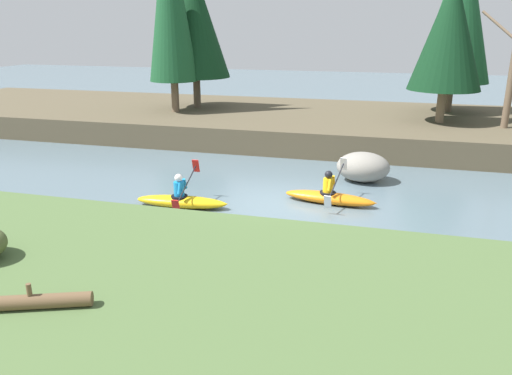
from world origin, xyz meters
The scene contains 10 objects.
ground_plane centered at (0.00, 0.00, 0.00)m, with size 90.00×90.00×0.00m, color slate.
riverbank_near centered at (0.00, -6.80, 0.38)m, with size 44.00×7.87×0.76m.
riverbank_far centered at (0.00, 10.22, 0.52)m, with size 44.00×9.58×1.05m.
conifer_tree_left centered at (-6.50, 10.45, 5.19)m, with size 3.40×3.40×6.79m.
conifer_tree_mid_left centered at (5.15, 9.30, 4.78)m, with size 3.02×3.02×6.11m.
conifer_tree_centre centered at (5.74, 12.36, 5.81)m, with size 3.38×3.38×8.13m.
kayaker_lead centered at (1.53, 0.60, 0.22)m, with size 2.79×2.07×1.20m.
kayaker_middle centered at (-2.58, -0.84, 0.22)m, with size 2.79×2.07×1.20m.
boulder_midstream centered at (2.32, 3.13, 0.50)m, with size 1.77×1.39×1.00m.
driftwood_log centered at (-2.40, -7.75, 0.89)m, with size 2.22×1.05×0.44m.
Camera 1 is at (3.04, -13.46, 5.06)m, focal length 35.00 mm.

